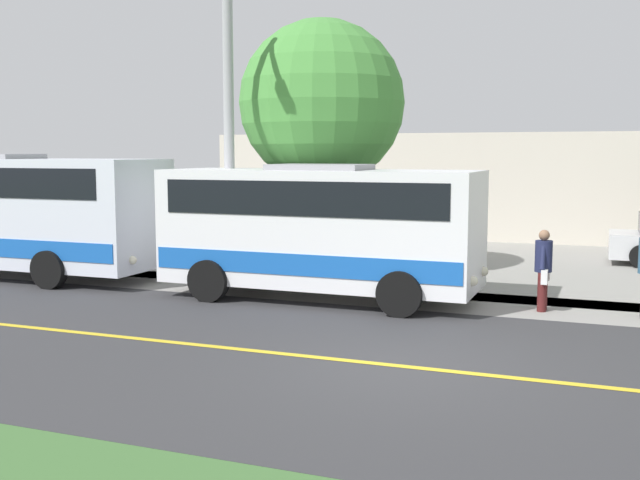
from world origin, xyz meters
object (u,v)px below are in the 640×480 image
at_px(pedestrian_waiting, 543,268).
at_px(street_light_pole, 226,118).
at_px(shuttle_bus_front, 320,225).
at_px(tree_curbside, 322,103).
at_px(commercial_building, 505,182).

xyz_separation_m(pedestrian_waiting, street_light_pole, (0.04, -7.06, 3.06)).
bearing_deg(street_light_pole, pedestrian_waiting, 90.30).
distance_m(shuttle_bus_front, tree_curbside, 4.19).
height_order(street_light_pole, commercial_building, street_light_pole).
distance_m(pedestrian_waiting, tree_curbside, 7.14).
bearing_deg(pedestrian_waiting, shuttle_bus_front, -84.60).
bearing_deg(tree_curbside, commercial_building, 169.07).
bearing_deg(shuttle_bus_front, street_light_pole, -99.21).
distance_m(shuttle_bus_front, street_light_pole, 3.41).
height_order(shuttle_bus_front, tree_curbside, tree_curbside).
bearing_deg(commercial_building, tree_curbside, -10.93).
xyz_separation_m(tree_curbside, commercial_building, (-14.00, 2.70, -2.45)).
distance_m(shuttle_bus_front, commercial_building, 17.01).
distance_m(pedestrian_waiting, street_light_pole, 7.69).
distance_m(street_light_pole, tree_curbside, 2.91).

